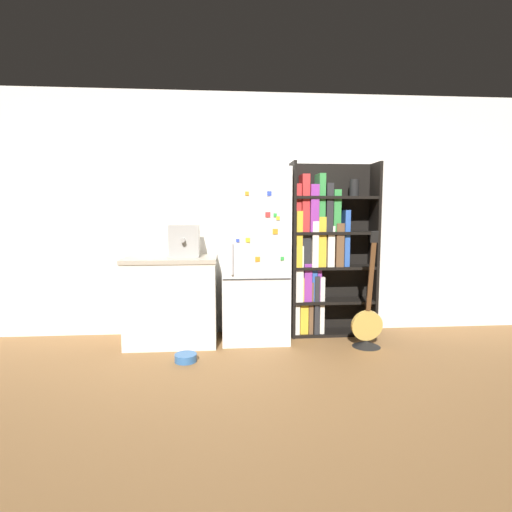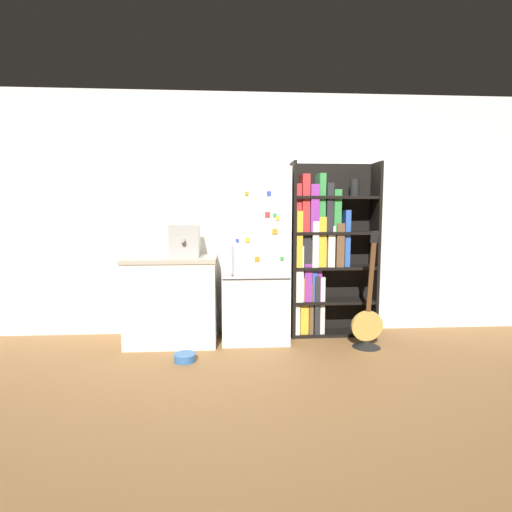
# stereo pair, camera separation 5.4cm
# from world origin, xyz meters

# --- Properties ---
(ground_plane) EXTENTS (16.00, 16.00, 0.00)m
(ground_plane) POSITION_xyz_m (0.00, 0.00, 0.00)
(ground_plane) COLOR olive
(wall_back) EXTENTS (8.00, 0.05, 2.60)m
(wall_back) POSITION_xyz_m (0.00, 0.47, 1.30)
(wall_back) COLOR white
(wall_back) RESTS_ON ground_plane
(refrigerator) EXTENTS (0.68, 0.58, 1.77)m
(refrigerator) POSITION_xyz_m (-0.00, 0.17, 0.89)
(refrigerator) COLOR white
(refrigerator) RESTS_ON ground_plane
(bookshelf) EXTENTS (0.92, 0.32, 1.86)m
(bookshelf) POSITION_xyz_m (0.74, 0.31, 0.91)
(bookshelf) COLOR black
(bookshelf) RESTS_ON ground_plane
(kitchen_counter) EXTENTS (0.91, 0.62, 0.89)m
(kitchen_counter) POSITION_xyz_m (-0.85, 0.15, 0.44)
(kitchen_counter) COLOR silver
(kitchen_counter) RESTS_ON ground_plane
(espresso_machine) EXTENTS (0.30, 0.30, 0.32)m
(espresso_machine) POSITION_xyz_m (-0.72, 0.17, 1.05)
(espresso_machine) COLOR #A5A39E
(espresso_machine) RESTS_ON kitchen_counter
(guitar) EXTENTS (0.31, 0.28, 1.16)m
(guitar) POSITION_xyz_m (1.09, -0.16, 0.17)
(guitar) COLOR black
(guitar) RESTS_ON ground_plane
(pet_bowl) EXTENTS (0.20, 0.20, 0.07)m
(pet_bowl) POSITION_xyz_m (-0.67, -0.42, 0.04)
(pet_bowl) COLOR #3366A5
(pet_bowl) RESTS_ON ground_plane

